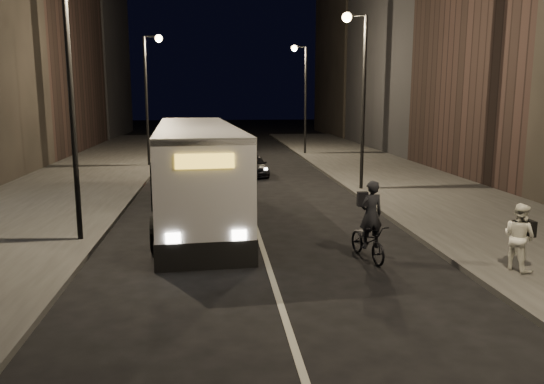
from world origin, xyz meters
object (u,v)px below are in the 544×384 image
object	(u,v)px
car_mid	(195,154)
car_far	(241,142)
car_near	(253,165)
cyclist_on_bicycle	(369,233)
streetlight_left_far	(150,83)
pedestrian_woman	(519,237)
streetlight_right_far	(302,85)
city_bus	(196,167)
streetlight_right_mid	(359,78)
streetlight_left_near	(79,68)

from	to	relation	value
car_mid	car_far	bearing A→B (deg)	-107.11
car_near	car_mid	distance (m)	6.36
cyclist_on_bicycle	car_near	xyz separation A→B (m)	(-2.06, 16.29, -0.14)
car_far	streetlight_left_far	bearing A→B (deg)	-119.74
car_far	cyclist_on_bicycle	bearing A→B (deg)	-85.25
streetlight_left_far	pedestrian_woman	bearing A→B (deg)	-62.54
streetlight_right_far	car_near	world-z (taller)	streetlight_right_far
city_bus	cyclist_on_bicycle	xyz separation A→B (m)	(4.94, -6.02, -1.14)
streetlight_right_mid	streetlight_right_far	size ratio (longest dim) A/B	1.00
streetlight_right_mid	cyclist_on_bicycle	xyz separation A→B (m)	(-2.48, -10.55, -4.60)
streetlight_left_far	cyclist_on_bicycle	world-z (taller)	streetlight_left_far
streetlight_right_mid	streetlight_left_far	xyz separation A→B (m)	(-10.66, 10.00, 0.00)
streetlight_left_far	cyclist_on_bicycle	bearing A→B (deg)	-68.28
streetlight_right_far	car_far	xyz separation A→B (m)	(-4.47, 4.39, -4.66)
car_near	pedestrian_woman	bearing A→B (deg)	-78.14
car_near	car_far	world-z (taller)	car_far
streetlight_left_far	car_mid	world-z (taller)	streetlight_left_far
cyclist_on_bicycle	car_far	xyz separation A→B (m)	(-2.00, 30.94, -0.06)
streetlight_left_far	city_bus	size ratio (longest dim) A/B	0.62
city_bus	car_near	distance (m)	10.74
streetlight_right_mid	city_bus	xyz separation A→B (m)	(-7.41, -4.53, -3.46)
car_mid	streetlight_left_near	bearing A→B (deg)	85.97
city_bus	streetlight_right_mid	bearing A→B (deg)	27.57
city_bus	pedestrian_woman	bearing A→B (deg)	-46.83
streetlight_right_mid	streetlight_left_far	distance (m)	14.62
streetlight_left_near	car_mid	bearing A→B (deg)	82.17
streetlight_right_mid	car_far	world-z (taller)	streetlight_right_mid
streetlight_right_far	car_near	distance (m)	12.18
city_bus	car_far	xyz separation A→B (m)	(2.94, 24.92, -1.20)
pedestrian_woman	streetlight_left_near	bearing A→B (deg)	47.43
streetlight_left_near	car_near	world-z (taller)	streetlight_left_near
streetlight_right_far	city_bus	xyz separation A→B (m)	(-7.41, -20.53, -3.46)
streetlight_right_mid	streetlight_left_far	world-z (taller)	same
cyclist_on_bicycle	pedestrian_woman	size ratio (longest dim) A/B	1.31
streetlight_right_mid	car_near	xyz separation A→B (m)	(-4.53, 5.74, -4.74)
cyclist_on_bicycle	car_mid	xyz separation A→B (m)	(-5.57, 21.58, -0.03)
streetlight_right_far	car_mid	bearing A→B (deg)	-148.31
streetlight_left_near	streetlight_right_far	bearing A→B (deg)	66.04
streetlight_left_near	car_far	distance (m)	29.43
streetlight_right_far	cyclist_on_bicycle	world-z (taller)	streetlight_right_far
streetlight_left_far	car_mid	size ratio (longest dim) A/B	1.83
city_bus	car_far	size ratio (longest dim) A/B	2.72
pedestrian_woman	car_mid	size ratio (longest dim) A/B	0.39
cyclist_on_bicycle	city_bus	bearing A→B (deg)	118.91
car_mid	city_bus	bearing A→B (deg)	96.13
streetlight_left_far	streetlight_left_near	bearing A→B (deg)	-90.00
city_bus	cyclist_on_bicycle	world-z (taller)	city_bus
streetlight_right_mid	streetlight_left_far	bearing A→B (deg)	136.84
streetlight_right_mid	city_bus	bearing A→B (deg)	-148.57
streetlight_right_far	streetlight_left_far	distance (m)	12.24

